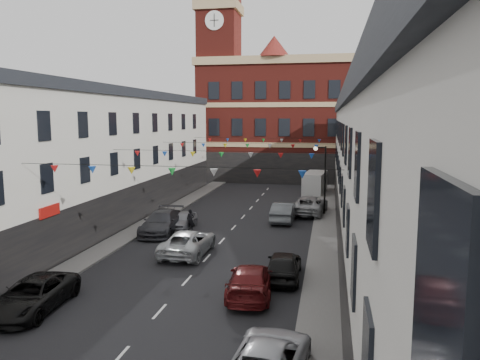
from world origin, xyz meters
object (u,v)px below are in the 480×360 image
Objects in this scene: car_right_e at (284,212)px; car_left_c at (33,295)px; car_right_c at (251,280)px; pedestrian at (190,220)px; white_van at (315,183)px; car_left_d at (162,222)px; car_right_d at (284,265)px; car_left_e at (183,220)px; street_lamp at (322,171)px; moving_car at (188,242)px; car_right_f at (309,205)px; car_right_b at (268,359)px.

car_left_c is at bearing 67.49° from car_right_e.
pedestrian reaches higher than car_right_c.
car_left_d is at bearing -110.36° from white_van.
car_left_c is 12.12m from car_right_d.
car_right_c reaches higher than car_left_e.
street_lamp reaches higher than moving_car.
street_lamp is 1.11× the size of white_van.
car_left_c is 0.87× the size of car_right_f.
street_lamp is 1.37× the size of car_right_d.
car_right_e is (-2.95, -3.10, -3.10)m from street_lamp.
pedestrian reaches higher than car_left_e.
pedestrian is at bearing -65.34° from car_right_c.
street_lamp reaches higher than white_van.
car_left_e is 0.65× the size of car_right_f.
car_right_d is (8.71, -9.80, 0.10)m from car_left_e.
car_right_b is 1.13× the size of car_right_d.
car_left_d is 22.84m from white_van.
street_lamp is 1.23× the size of car_right_e.
pedestrian reaches higher than moving_car.
car_right_b is 0.98× the size of car_right_c.
car_right_c is 0.87× the size of car_right_f.
street_lamp is 15.88m from moving_car.
car_right_c is 19.66m from car_right_f.
car_right_e reaches higher than car_right_c.
car_right_c is 2.91m from car_right_d.
car_left_e is 0.86× the size of car_right_d.
street_lamp is 26.12m from car_left_c.
car_left_d is 13.63m from car_right_f.
car_right_e reaches higher than car_left_e.
car_right_f is at bearing -84.46° from car_right_b.
pedestrian reaches higher than car_right_b.
moving_car is (-4.94, 5.94, 0.02)m from car_right_c.
street_lamp reaches higher than pedestrian.
street_lamp is 1.18× the size of car_left_c.
car_right_b is 23.32m from car_right_e.
car_right_f is (-1.05, 0.21, -3.09)m from street_lamp.
street_lamp is 17.14m from car_right_d.
car_left_c is 0.94× the size of white_van.
street_lamp reaches higher than car_right_b.
car_left_c is 9.79m from car_right_c.
moving_car is (2.44, -6.45, 0.11)m from car_left_e.
car_right_f is at bearing 38.79° from car_left_e.
car_left_d is at bearing 46.88° from car_right_f.
car_left_c is at bearing 67.04° from moving_car.
moving_car is at bearing -29.35° from car_right_d.
car_right_f reaches higher than car_left_c.
moving_car is (3.49, -4.74, -0.06)m from car_left_d.
car_left_d is 0.96× the size of car_right_f.
moving_car is (-6.27, 3.35, 0.01)m from car_right_d.
car_right_b is at bearing 99.73° from car_right_c.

